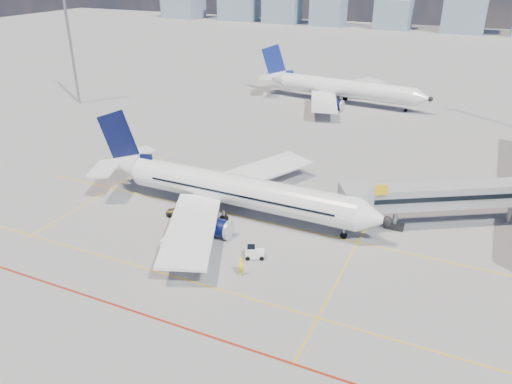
% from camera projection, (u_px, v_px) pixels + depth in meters
% --- Properties ---
extents(ground, '(420.00, 420.00, 0.00)m').
position_uv_depth(ground, '(211.00, 249.00, 53.74)').
color(ground, gray).
rests_on(ground, ground).
extents(apron_markings, '(90.00, 35.12, 0.01)m').
position_uv_depth(apron_markings, '(188.00, 266.00, 50.74)').
color(apron_markings, '#E5AF0C').
rests_on(apron_markings, ground).
extents(jet_bridge, '(23.55, 15.78, 6.30)m').
position_uv_depth(jet_bridge, '(462.00, 196.00, 57.13)').
color(jet_bridge, '#909398').
rests_on(jet_bridge, ground).
extents(floodlight_mast_nw, '(3.20, 0.61, 25.45)m').
position_uv_depth(floodlight_mast_nw, '(70.00, 38.00, 101.54)').
color(floodlight_mast_nw, gray).
rests_on(floodlight_mast_nw, ground).
extents(distant_skyline, '(256.06, 15.43, 31.82)m').
position_uv_depth(distant_skyline, '(424.00, 1.00, 206.71)').
color(distant_skyline, gray).
rests_on(distant_skyline, ground).
extents(main_aircraft, '(38.65, 33.68, 11.26)m').
position_uv_depth(main_aircraft, '(228.00, 189.00, 60.01)').
color(main_aircraft, white).
rests_on(main_aircraft, ground).
extents(second_aircraft, '(38.36, 33.38, 11.21)m').
position_uv_depth(second_aircraft, '(339.00, 88.00, 106.05)').
color(second_aircraft, white).
rests_on(second_aircraft, ground).
extents(baggage_tug, '(2.30, 1.92, 1.39)m').
position_uv_depth(baggage_tug, '(254.00, 252.00, 51.90)').
color(baggage_tug, white).
rests_on(baggage_tug, ground).
extents(cargo_dolly, '(3.81, 2.01, 2.00)m').
position_uv_depth(cargo_dolly, '(178.00, 248.00, 51.93)').
color(cargo_dolly, black).
rests_on(cargo_dolly, ground).
extents(belt_loader, '(5.24, 2.16, 2.10)m').
position_uv_depth(belt_loader, '(183.00, 213.00, 60.19)').
color(belt_loader, black).
rests_on(belt_loader, ground).
extents(ramp_worker, '(0.72, 0.84, 1.94)m').
position_uv_depth(ramp_worker, '(241.00, 267.00, 48.95)').
color(ramp_worker, yellow).
rests_on(ramp_worker, ground).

